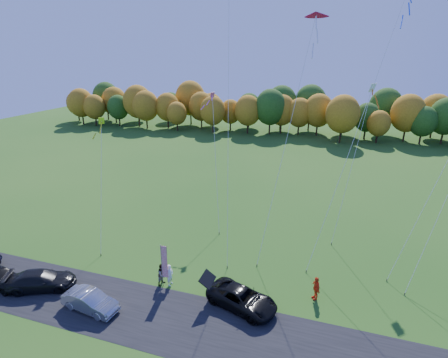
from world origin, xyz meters
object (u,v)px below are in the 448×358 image
(black_suv, at_px, (242,298))
(person_east, at_px, (316,288))
(silver_sedan, at_px, (90,301))
(feather_flag, at_px, (164,262))

(black_suv, height_order, person_east, person_east)
(silver_sedan, relative_size, person_east, 2.28)
(silver_sedan, height_order, person_east, person_east)
(silver_sedan, bearing_deg, feather_flag, -37.27)
(feather_flag, bearing_deg, black_suv, -3.98)
(silver_sedan, distance_m, person_east, 16.45)
(silver_sedan, bearing_deg, person_east, -61.56)
(black_suv, distance_m, feather_flag, 6.58)
(feather_flag, bearing_deg, person_east, 10.50)
(feather_flag, bearing_deg, silver_sedan, -133.74)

